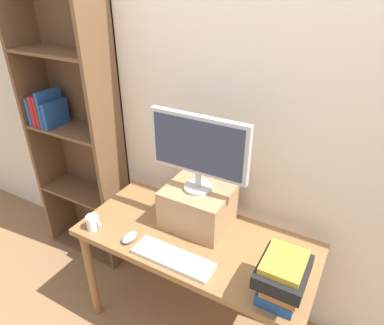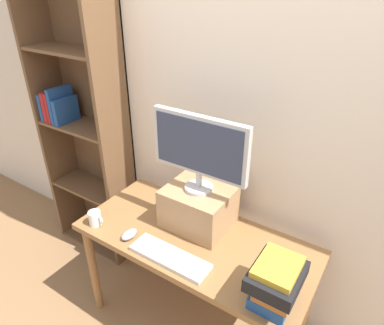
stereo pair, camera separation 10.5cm
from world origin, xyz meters
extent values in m
plane|color=olive|center=(0.00, 0.00, 0.00)|extent=(12.00, 12.00, 0.00)
cube|color=beige|center=(0.00, 0.41, 1.30)|extent=(7.00, 0.08, 2.60)
cube|color=olive|center=(0.00, 0.00, 0.69)|extent=(1.30, 0.59, 0.04)
cylinder|color=olive|center=(-0.60, -0.25, 0.34)|extent=(0.05, 0.05, 0.67)
cylinder|color=olive|center=(-0.60, 0.25, 0.34)|extent=(0.05, 0.05, 0.67)
cylinder|color=olive|center=(0.60, 0.25, 0.34)|extent=(0.05, 0.05, 0.67)
cube|color=brown|center=(-1.41, 0.23, 1.02)|extent=(0.03, 0.28, 2.05)
cube|color=brown|center=(-0.76, 0.23, 1.02)|extent=(0.03, 0.28, 2.05)
cube|color=brown|center=(-1.08, 0.36, 1.02)|extent=(0.67, 0.01, 2.05)
cube|color=brown|center=(-1.08, 0.23, 0.01)|extent=(0.62, 0.27, 0.02)
cube|color=brown|center=(-1.08, 0.23, 0.52)|extent=(0.62, 0.27, 0.02)
cube|color=brown|center=(-1.08, 0.23, 1.03)|extent=(0.62, 0.27, 0.02)
cube|color=brown|center=(-1.08, 0.23, 1.54)|extent=(0.62, 0.27, 0.02)
cube|color=navy|center=(-1.35, 0.20, 1.14)|extent=(0.03, 0.20, 0.19)
cube|color=maroon|center=(-1.31, 0.20, 1.15)|extent=(0.04, 0.20, 0.21)
cube|color=maroon|center=(-1.27, 0.20, 1.15)|extent=(0.03, 0.20, 0.22)
cube|color=navy|center=(-1.23, 0.20, 1.17)|extent=(0.03, 0.20, 0.25)
cube|color=navy|center=(-1.19, 0.20, 1.13)|extent=(0.04, 0.20, 0.18)
cube|color=#A87F56|center=(-0.05, 0.11, 0.83)|extent=(0.36, 0.31, 0.23)
cylinder|color=#B7B7BA|center=(-0.05, 0.11, 0.95)|extent=(0.15, 0.15, 0.02)
cylinder|color=#B7B7BA|center=(-0.05, 0.11, 1.00)|extent=(0.03, 0.03, 0.08)
cube|color=#B7B7BA|center=(-0.05, 0.11, 1.21)|extent=(0.55, 0.04, 0.32)
cube|color=#2D3851|center=(-0.05, 0.09, 1.21)|extent=(0.50, 0.00, 0.28)
cube|color=silver|center=(-0.02, -0.20, 0.72)|extent=(0.43, 0.13, 0.02)
cube|color=white|center=(-0.02, -0.20, 0.73)|extent=(0.40, 0.12, 0.00)
ellipsoid|color=#99999E|center=(-0.30, -0.19, 0.73)|extent=(0.06, 0.10, 0.04)
cube|color=navy|center=(0.51, -0.15, 0.74)|extent=(0.16, 0.22, 0.06)
cube|color=#AD662D|center=(0.52, -0.15, 0.80)|extent=(0.15, 0.22, 0.06)
cube|color=black|center=(0.51, -0.16, 0.86)|extent=(0.20, 0.25, 0.07)
cube|color=gold|center=(0.51, -0.16, 0.91)|extent=(0.17, 0.21, 0.03)
cylinder|color=white|center=(-0.53, -0.22, 0.75)|extent=(0.07, 0.07, 0.09)
torus|color=white|center=(-0.50, -0.22, 0.76)|extent=(0.06, 0.01, 0.06)
camera|label=1|loc=(0.68, -1.26, 1.96)|focal=32.00mm
camera|label=2|loc=(0.77, -1.20, 1.96)|focal=32.00mm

